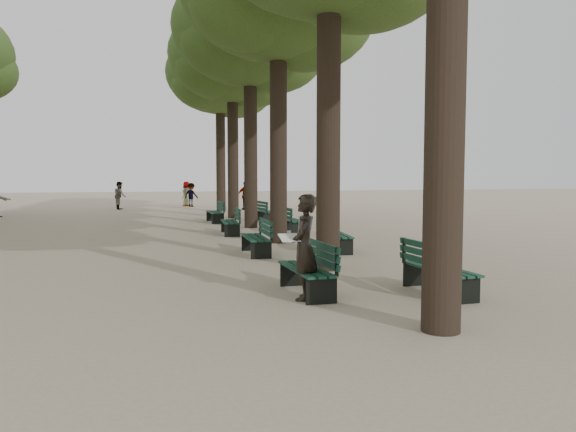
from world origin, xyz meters
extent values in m
plane|color=tan|center=(0.00, 0.00, 0.00)|extent=(120.00, 120.00, 0.00)
cylinder|color=#33261C|center=(1.50, -2.00, 3.75)|extent=(0.52, 0.52, 7.50)
cylinder|color=#33261C|center=(1.50, 3.00, 3.75)|extent=(0.52, 0.52, 7.50)
cylinder|color=#33261C|center=(1.50, 8.00, 3.75)|extent=(0.52, 0.52, 7.50)
cylinder|color=#33261C|center=(1.50, 13.00, 3.75)|extent=(0.52, 0.52, 7.50)
ellipsoid|color=#2C4919|center=(1.50, 13.00, 7.70)|extent=(6.00, 6.00, 4.50)
cylinder|color=#33261C|center=(1.50, 18.00, 3.75)|extent=(0.52, 0.52, 7.50)
ellipsoid|color=#2C4919|center=(1.50, 18.00, 7.70)|extent=(6.00, 6.00, 4.50)
cylinder|color=#33261C|center=(1.50, 23.00, 3.75)|extent=(0.52, 0.52, 7.50)
ellipsoid|color=#2C4919|center=(1.50, 23.00, 7.70)|extent=(6.00, 6.00, 4.50)
cube|color=black|center=(0.35, 0.65, 0.23)|extent=(0.60, 1.82, 0.45)
cube|color=#0D2F24|center=(0.35, 0.65, 0.45)|extent=(0.62, 1.82, 0.04)
cube|color=#0D2F24|center=(0.63, 0.66, 0.72)|extent=(0.12, 1.80, 0.40)
cube|color=black|center=(0.35, 5.64, 0.23)|extent=(0.53, 1.80, 0.45)
cube|color=#0D2F24|center=(0.35, 5.64, 0.45)|extent=(0.55, 1.80, 0.04)
cube|color=#0D2F24|center=(0.63, 5.64, 0.72)|extent=(0.05, 1.80, 0.40)
cube|color=black|center=(0.35, 10.67, 0.23)|extent=(0.61, 1.82, 0.45)
cube|color=#0D2F24|center=(0.35, 10.67, 0.45)|extent=(0.63, 1.82, 0.04)
cube|color=#0D2F24|center=(0.63, 10.66, 0.72)|extent=(0.13, 1.80, 0.40)
cube|color=black|center=(0.35, 15.66, 0.23)|extent=(0.61, 1.82, 0.45)
cube|color=#0D2F24|center=(0.35, 15.66, 0.45)|extent=(0.63, 1.82, 0.04)
cube|color=#0D2F24|center=(0.63, 15.68, 0.72)|extent=(0.13, 1.80, 0.40)
cube|color=black|center=(2.65, 0.13, 0.23)|extent=(0.64, 1.83, 0.45)
cube|color=#0D2F24|center=(2.65, 0.13, 0.45)|extent=(0.66, 1.83, 0.04)
cube|color=#0D2F24|center=(2.37, 0.11, 0.72)|extent=(0.16, 1.80, 0.40)
cube|color=black|center=(2.65, 5.77, 0.23)|extent=(0.70, 1.84, 0.45)
cube|color=#0D2F24|center=(2.65, 5.77, 0.45)|extent=(0.72, 1.84, 0.04)
cube|color=#0D2F24|center=(2.37, 5.80, 0.72)|extent=(0.22, 1.80, 0.40)
cube|color=black|center=(2.65, 10.81, 0.23)|extent=(0.59, 1.82, 0.45)
cube|color=#0D2F24|center=(2.65, 10.81, 0.45)|extent=(0.61, 1.82, 0.04)
cube|color=#0D2F24|center=(2.37, 10.80, 0.72)|extent=(0.11, 1.80, 0.40)
cube|color=black|center=(2.65, 15.48, 0.23)|extent=(0.75, 1.85, 0.45)
cube|color=#0D2F24|center=(2.65, 15.48, 0.45)|extent=(0.77, 1.86, 0.04)
cube|color=#0D2F24|center=(2.37, 15.45, 0.72)|extent=(0.28, 1.79, 0.40)
imported|color=black|center=(0.22, 0.27, 0.88)|extent=(0.61, 0.79, 1.77)
cube|color=white|center=(-0.03, 0.27, 1.05)|extent=(0.37, 0.29, 0.12)
imported|color=#262628|center=(-0.11, 28.63, 0.81)|extent=(0.67, 0.85, 1.62)
imported|color=#262628|center=(3.03, 23.98, 0.84)|extent=(1.02, 0.78, 1.67)
imported|color=#262628|center=(0.15, 27.87, 0.76)|extent=(0.98, 0.82, 1.53)
imported|color=#262628|center=(-4.17, 26.10, 0.83)|extent=(0.52, 0.86, 1.66)
camera|label=1|loc=(-2.20, -8.68, 2.10)|focal=35.00mm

